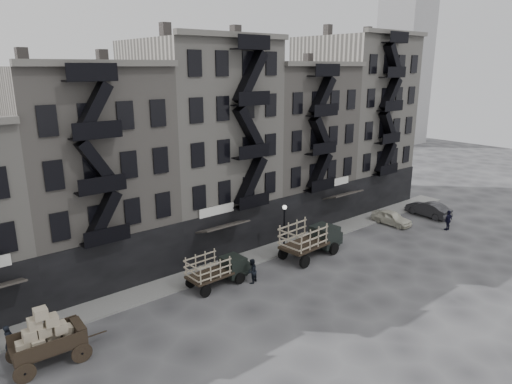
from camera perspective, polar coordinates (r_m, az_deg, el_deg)
ground at (r=34.42m, az=2.77°, el=-10.42°), size 140.00×140.00×0.00m
sidewalk at (r=36.98m, az=-1.18°, el=-8.36°), size 55.00×2.50×0.15m
building_midwest at (r=35.23m, az=-20.50°, el=2.17°), size 10.00×11.35×16.20m
building_center at (r=39.32m, az=-6.78°, el=5.83°), size 10.00×11.35×18.20m
building_mideast at (r=45.59m, az=3.92°, el=5.96°), size 10.00×11.35×16.20m
building_east at (r=52.69m, az=11.98°, el=8.60°), size 10.00×11.35×19.20m
lamp_post at (r=37.00m, az=3.56°, el=-3.87°), size 0.36×0.36×4.28m
wagon at (r=26.77m, az=-24.95°, el=-15.62°), size 3.91×2.23×3.23m
stake_truck_west at (r=32.62m, az=-4.85°, el=-9.34°), size 4.80×2.08×2.38m
stake_truck_east at (r=37.33m, az=6.91°, el=-5.54°), size 6.10×2.85×2.98m
car_east at (r=46.62m, az=16.58°, el=-3.09°), size 1.68×4.03×1.36m
car_far at (r=50.33m, az=20.72°, el=-2.00°), size 1.92×4.73×1.53m
pedestrian_west at (r=28.76m, az=-28.48°, el=-16.02°), size 0.73×0.78×1.79m
pedestrian_mid at (r=32.99m, az=-0.53°, el=-9.86°), size 1.06×0.95×1.81m
policeman at (r=46.76m, az=22.90°, el=-3.27°), size 1.16×0.55×1.93m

